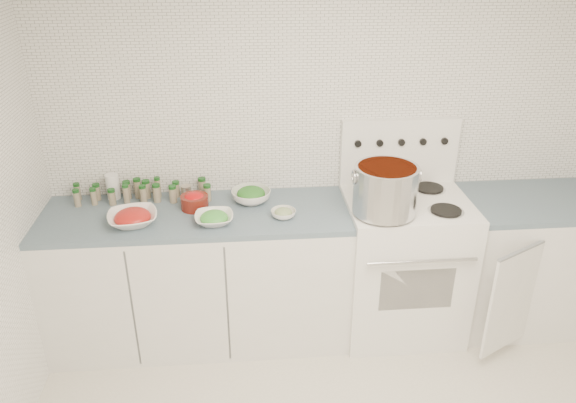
# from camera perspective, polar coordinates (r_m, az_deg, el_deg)

# --- Properties ---
(room_walls) EXTENTS (3.54, 3.04, 2.52)m
(room_walls) POSITION_cam_1_polar(r_m,az_deg,el_deg) (2.11, 9.93, 0.91)
(room_walls) COLOR white
(room_walls) RESTS_ON ground
(counter_left) EXTENTS (1.85, 0.62, 0.90)m
(counter_left) POSITION_cam_1_polar(r_m,az_deg,el_deg) (3.64, -8.91, -7.44)
(counter_left) COLOR white
(counter_left) RESTS_ON ground
(stove) EXTENTS (0.76, 0.70, 1.36)m
(stove) POSITION_cam_1_polar(r_m,az_deg,el_deg) (3.74, 11.48, -5.87)
(stove) COLOR white
(stove) RESTS_ON ground
(counter_right) EXTENTS (0.89, 0.82, 0.90)m
(counter_right) POSITION_cam_1_polar(r_m,az_deg,el_deg) (4.06, 22.69, -5.56)
(counter_right) COLOR white
(counter_right) RESTS_ON ground
(stock_pot) EXTENTS (0.39, 0.37, 0.28)m
(stock_pot) POSITION_cam_1_polar(r_m,az_deg,el_deg) (3.27, 9.88, 1.38)
(stock_pot) COLOR silver
(stock_pot) RESTS_ON stove
(bowl_tomato) EXTENTS (0.33, 0.33, 0.09)m
(bowl_tomato) POSITION_cam_1_polar(r_m,az_deg,el_deg) (3.35, -15.51, -1.59)
(bowl_tomato) COLOR white
(bowl_tomato) RESTS_ON counter_left
(bowl_snowpea) EXTENTS (0.23, 0.23, 0.07)m
(bowl_snowpea) POSITION_cam_1_polar(r_m,az_deg,el_deg) (3.27, -7.52, -1.67)
(bowl_snowpea) COLOR white
(bowl_snowpea) RESTS_ON counter_left
(bowl_broccoli) EXTENTS (0.26, 0.26, 0.10)m
(bowl_broccoli) POSITION_cam_1_polar(r_m,az_deg,el_deg) (3.50, -3.77, 0.67)
(bowl_broccoli) COLOR white
(bowl_broccoli) RESTS_ON counter_left
(bowl_zucchini) EXTENTS (0.16, 0.16, 0.06)m
(bowl_zucchini) POSITION_cam_1_polar(r_m,az_deg,el_deg) (3.31, -0.47, -1.19)
(bowl_zucchini) COLOR white
(bowl_zucchini) RESTS_ON counter_left
(bowl_pepper) EXTENTS (0.17, 0.17, 0.10)m
(bowl_pepper) POSITION_cam_1_polar(r_m,az_deg,el_deg) (3.45, -9.47, 0.07)
(bowl_pepper) COLOR #5D170F
(bowl_pepper) RESTS_ON counter_left
(salt_canister) EXTENTS (0.10, 0.10, 0.16)m
(salt_canister) POSITION_cam_1_polar(r_m,az_deg,el_deg) (3.69, -17.36, 1.46)
(salt_canister) COLOR white
(salt_canister) RESTS_ON counter_left
(tin_can) EXTENTS (0.07, 0.07, 0.09)m
(tin_can) POSITION_cam_1_polar(r_m,az_deg,el_deg) (3.59, -10.29, 0.96)
(tin_can) COLOR #A79D8D
(tin_can) RESTS_ON counter_left
(spice_cluster) EXTENTS (0.86, 0.16, 0.14)m
(spice_cluster) POSITION_cam_1_polar(r_m,az_deg,el_deg) (3.62, -14.60, 0.99)
(spice_cluster) COLOR gray
(spice_cluster) RESTS_ON counter_left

